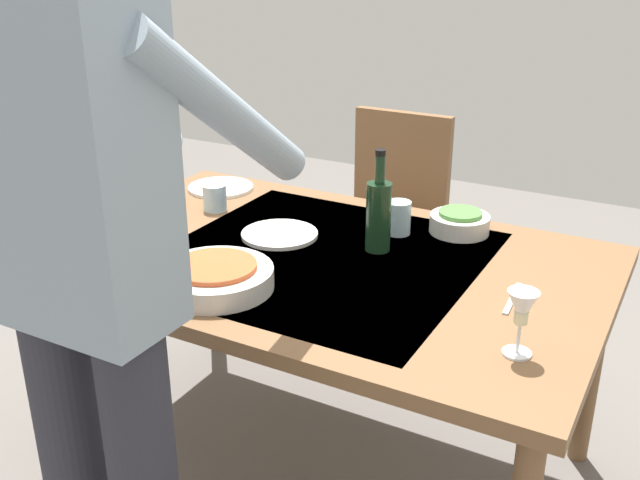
% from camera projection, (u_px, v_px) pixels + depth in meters
% --- Properties ---
extents(ground_plane, '(6.00, 6.00, 0.00)m').
position_uv_depth(ground_plane, '(320.00, 463.00, 2.35)').
color(ground_plane, '#66605B').
extents(dining_table, '(1.56, 1.00, 0.72)m').
position_uv_depth(dining_table, '(320.00, 278.00, 2.10)').
color(dining_table, brown).
rests_on(dining_table, ground_plane).
extents(chair_near, '(0.40, 0.40, 0.91)m').
position_uv_depth(chair_near, '(390.00, 214.00, 2.94)').
color(chair_near, '#523019').
rests_on(chair_near, ground_plane).
extents(person_server, '(0.42, 0.61, 1.69)m').
position_uv_depth(person_server, '(89.00, 274.00, 1.40)').
color(person_server, '#2D2D38').
rests_on(person_server, ground_plane).
extents(wine_bottle, '(0.07, 0.07, 0.30)m').
position_uv_depth(wine_bottle, '(379.00, 214.00, 2.08)').
color(wine_bottle, black).
rests_on(wine_bottle, dining_table).
extents(wine_glass_left, '(0.07, 0.07, 0.15)m').
position_uv_depth(wine_glass_left, '(522.00, 311.00, 1.55)').
color(wine_glass_left, white).
rests_on(wine_glass_left, dining_table).
extents(water_cup_near_left, '(0.07, 0.07, 0.10)m').
position_uv_depth(water_cup_near_left, '(399.00, 218.00, 2.22)').
color(water_cup_near_left, silver).
rests_on(water_cup_near_left, dining_table).
extents(water_cup_near_right, '(0.08, 0.08, 0.09)m').
position_uv_depth(water_cup_near_right, '(215.00, 197.00, 2.41)').
color(water_cup_near_right, silver).
rests_on(water_cup_near_right, dining_table).
extents(serving_bowl_pasta, '(0.30, 0.30, 0.07)m').
position_uv_depth(serving_bowl_pasta, '(215.00, 277.00, 1.88)').
color(serving_bowl_pasta, silver).
rests_on(serving_bowl_pasta, dining_table).
extents(side_bowl_salad, '(0.18, 0.18, 0.07)m').
position_uv_depth(side_bowl_salad, '(460.00, 222.00, 2.23)').
color(side_bowl_salad, silver).
rests_on(side_bowl_salad, dining_table).
extents(dinner_plate_near, '(0.23, 0.23, 0.01)m').
position_uv_depth(dinner_plate_near, '(221.00, 188.00, 2.62)').
color(dinner_plate_near, silver).
rests_on(dinner_plate_near, dining_table).
extents(dinner_plate_far, '(0.23, 0.23, 0.01)m').
position_uv_depth(dinner_plate_far, '(280.00, 234.00, 2.21)').
color(dinner_plate_far, silver).
rests_on(dinner_plate_far, dining_table).
extents(table_knife, '(0.08, 0.19, 0.00)m').
position_uv_depth(table_knife, '(107.00, 245.00, 2.15)').
color(table_knife, silver).
rests_on(table_knife, dining_table).
extents(table_fork, '(0.03, 0.18, 0.00)m').
position_uv_depth(table_fork, '(512.00, 298.00, 1.83)').
color(table_fork, silver).
rests_on(table_fork, dining_table).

